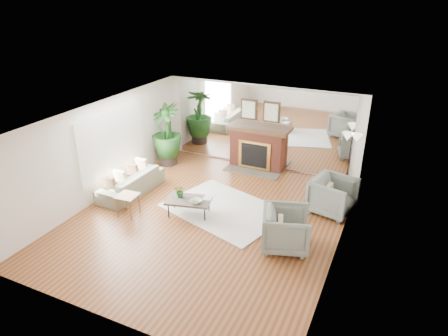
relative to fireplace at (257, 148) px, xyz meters
The scene contains 18 objects.
ground 3.33m from the fireplace, 90.00° to the right, with size 7.00×7.00×0.00m, color brown.
wall_left 4.46m from the fireplace, 132.54° to the right, with size 0.02×7.00×2.50m, color white.
wall_right 4.46m from the fireplace, 47.46° to the right, with size 0.02×7.00×2.50m, color white.
wall_back 0.63m from the fireplace, 90.00° to the left, with size 6.00×0.02×2.50m, color white.
mirror_panel 0.63m from the fireplace, 90.00° to the left, with size 5.40×0.04×2.40m, color silver.
window_panel 4.17m from the fireplace, 135.99° to the right, with size 0.04×2.40×1.50m, color #B2E09E.
fireplace is the anchor object (origin of this frame).
area_rug 2.79m from the fireplace, 86.13° to the right, with size 2.78×1.99×0.03m, color white.
coffee_table 3.33m from the fireplace, 98.43° to the right, with size 1.18×0.85×0.42m.
sofa 3.83m from the fireplace, 130.01° to the right, with size 2.00×0.78×0.58m, color slate.
armchair_back 3.12m from the fireplace, 33.35° to the right, with size 0.96×0.99×0.90m, color gray.
armchair_front 4.11m from the fireplace, 60.92° to the right, with size 0.95×0.97×0.89m, color gray.
side_table 4.30m from the fireplace, 114.80° to the right, with size 0.50×0.50×0.54m.
potted_ficus 2.76m from the fireplace, 161.87° to the right, with size 1.16×1.16×1.90m.
floor_lamp 2.80m from the fireplace, ahead, with size 0.51×0.29×1.58m.
tabletop_plant 3.34m from the fireplace, 102.51° to the right, with size 0.28×0.24×0.31m, color #285A21.
fruit_bowl 3.36m from the fireplace, 94.41° to the right, with size 0.27×0.27×0.07m, color brown.
book 3.06m from the fireplace, 93.81° to the right, with size 0.21×0.29×0.02m, color brown.
Camera 1 is at (3.77, -7.24, 5.00)m, focal length 32.00 mm.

